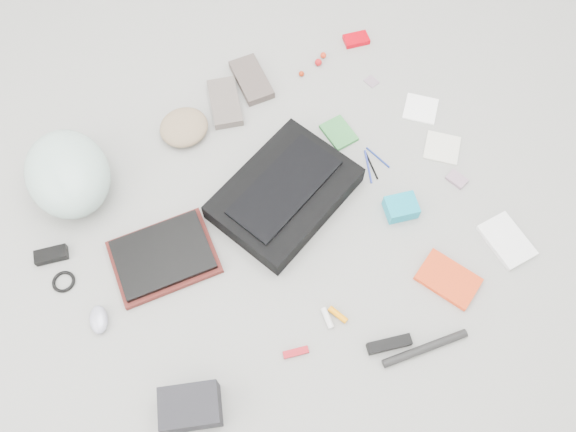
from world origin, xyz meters
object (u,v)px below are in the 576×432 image
messenger_bag (285,193)px  book_red (448,279)px  laptop (163,255)px  bike_helmet (68,174)px  accordion_wallet (401,207)px  camera_bag (191,407)px

messenger_bag → book_red: 0.64m
laptop → book_red: size_ratio=1.60×
laptop → messenger_bag: bearing=6.2°
bike_helmet → book_red: bike_helmet is taller
messenger_bag → accordion_wallet: messenger_bag is taller
camera_bag → accordion_wallet: size_ratio=1.60×
bike_helmet → camera_bag: bike_helmet is taller
messenger_bag → bike_helmet: bike_helmet is taller
book_red → messenger_bag: bearing=96.5°
messenger_bag → laptop: 0.48m
camera_bag → book_red: (0.93, -0.06, -0.05)m
camera_bag → accordion_wallet: (0.95, 0.24, -0.03)m
book_red → laptop: bearing=121.2°
messenger_bag → book_red: messenger_bag is taller
laptop → book_red: bearing=-27.8°
messenger_bag → accordion_wallet: 0.42m
laptop → accordion_wallet: 0.85m
laptop → book_red: 0.98m
laptop → accordion_wallet: accordion_wallet is taller
laptop → accordion_wallet: (0.81, -0.26, -0.01)m
bike_helmet → camera_bag: 0.92m
laptop → camera_bag: bearing=-97.8°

